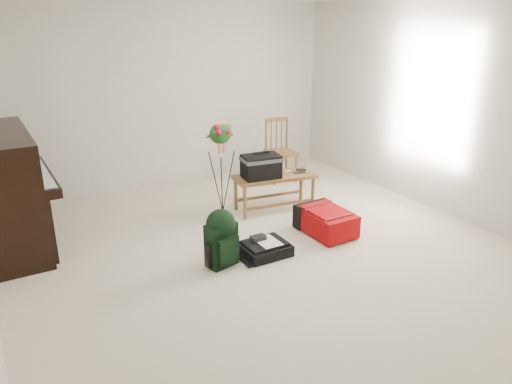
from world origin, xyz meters
TOP-DOWN VIEW (x-y plane):
  - floor at (0.00, 0.00)m, footprint 5.00×5.50m
  - wall_back at (0.00, 2.75)m, footprint 5.00×0.04m
  - wall_right at (2.50, 0.00)m, footprint 0.04×5.50m
  - piano at (-2.19, 1.60)m, footprint 0.71×1.50m
  - bench at (0.61, 1.07)m, footprint 1.06×0.55m
  - dining_chair at (1.43, 2.04)m, footprint 0.44×0.44m
  - red_suitcase at (0.86, 0.23)m, footprint 0.46×0.66m
  - black_duffel at (-0.01, 0.09)m, footprint 0.48×0.39m
  - green_backpack at (-0.49, 0.11)m, footprint 0.33×0.31m
  - flower_stand at (0.14, 1.35)m, footprint 0.38×0.38m

SIDE VIEW (x-z plane):
  - floor at x=0.00m, z-range -0.01..0.01m
  - black_duffel at x=-0.01m, z-range -0.03..0.17m
  - red_suitcase at x=0.86m, z-range 0.01..0.29m
  - green_backpack at x=-0.49m, z-range 0.03..0.62m
  - dining_chair at x=1.43m, z-range -0.01..0.89m
  - bench at x=0.61m, z-range 0.16..0.94m
  - flower_stand at x=0.14m, z-range -0.01..1.15m
  - piano at x=-2.19m, z-range -0.03..1.22m
  - wall_back at x=0.00m, z-range 0.00..2.50m
  - wall_right at x=2.50m, z-range 0.00..2.50m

